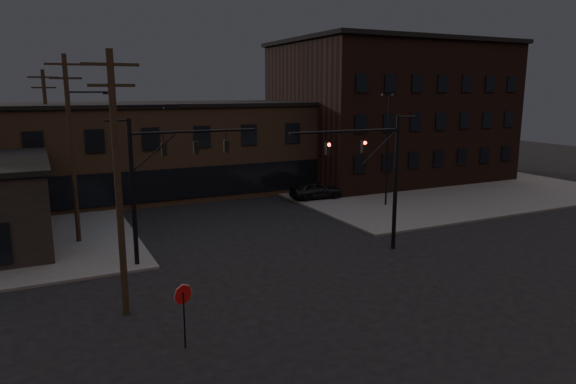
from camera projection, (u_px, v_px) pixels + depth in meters
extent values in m
plane|color=black|center=(341.00, 293.00, 24.28)|extent=(140.00, 140.00, 0.00)
cube|color=#474744|center=(410.00, 182.00, 53.12)|extent=(30.00, 30.00, 0.15)
cube|color=brown|center=(184.00, 149.00, 48.17)|extent=(40.00, 12.00, 8.00)
cube|color=black|center=(389.00, 113.00, 55.28)|extent=(22.00, 16.00, 14.00)
cylinder|color=black|center=(396.00, 183.00, 30.26)|extent=(0.24, 0.24, 8.00)
cylinder|color=black|center=(347.00, 131.00, 28.13)|extent=(7.00, 0.14, 0.14)
cube|color=#FF140C|center=(364.00, 147.00, 28.80)|extent=(0.28, 0.22, 0.70)
cube|color=#FF140C|center=(328.00, 149.00, 27.80)|extent=(0.28, 0.22, 0.70)
cylinder|color=black|center=(133.00, 194.00, 27.11)|extent=(0.24, 0.24, 8.00)
cylinder|color=black|center=(195.00, 131.00, 27.99)|extent=(7.00, 0.14, 0.14)
cube|color=black|center=(164.00, 149.00, 27.41)|extent=(0.28, 0.22, 0.70)
cube|color=black|center=(196.00, 148.00, 28.16)|extent=(0.28, 0.22, 0.70)
cube|color=black|center=(226.00, 146.00, 28.91)|extent=(0.28, 0.22, 0.70)
cylinder|color=black|center=(184.00, 320.00, 18.86)|extent=(0.06, 0.06, 2.20)
cylinder|color=maroon|center=(183.00, 295.00, 18.68)|extent=(0.72, 0.33, 0.76)
cylinder|color=black|center=(118.00, 188.00, 20.88)|extent=(0.28, 0.28, 11.00)
cube|color=black|center=(110.00, 64.00, 19.92)|extent=(2.20, 0.12, 0.12)
cube|color=black|center=(111.00, 85.00, 20.08)|extent=(1.80, 0.12, 0.12)
cube|color=black|center=(171.00, 107.00, 21.23)|extent=(0.60, 0.25, 0.18)
cylinder|color=black|center=(72.00, 152.00, 30.98)|extent=(0.28, 0.28, 11.50)
cube|color=black|center=(64.00, 64.00, 29.97)|extent=(2.20, 0.12, 0.12)
cube|color=black|center=(66.00, 78.00, 30.12)|extent=(1.80, 0.12, 0.12)
cube|color=black|center=(108.00, 93.00, 31.28)|extent=(0.60, 0.25, 0.18)
cylinder|color=black|center=(49.00, 140.00, 41.17)|extent=(0.28, 0.28, 11.00)
cube|color=black|center=(43.00, 77.00, 40.21)|extent=(2.20, 0.12, 0.12)
cube|color=black|center=(44.00, 88.00, 40.37)|extent=(1.80, 0.12, 0.12)
cylinder|color=black|center=(388.00, 152.00, 41.33)|extent=(0.14, 0.14, 9.00)
cube|color=black|center=(385.00, 95.00, 40.22)|extent=(0.50, 0.28, 0.18)
cube|color=black|center=(395.00, 95.00, 40.65)|extent=(0.50, 0.28, 0.18)
cylinder|color=black|center=(407.00, 143.00, 48.31)|extent=(0.14, 0.14, 9.00)
cube|color=black|center=(405.00, 94.00, 47.21)|extent=(0.50, 0.28, 0.18)
cube|color=black|center=(414.00, 94.00, 47.64)|extent=(0.50, 0.28, 0.18)
imported|color=black|center=(316.00, 190.00, 44.40)|extent=(4.63, 2.11, 1.54)
imported|color=silver|center=(349.00, 178.00, 51.36)|extent=(4.47, 2.28, 1.24)
imported|color=black|center=(190.00, 190.00, 45.29)|extent=(2.30, 4.43, 1.39)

